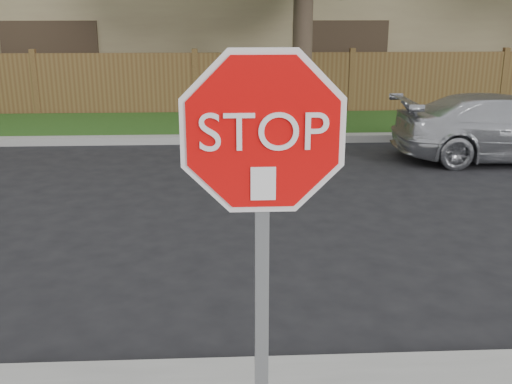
{
  "coord_description": "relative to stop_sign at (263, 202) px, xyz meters",
  "views": [
    {
      "loc": [
        0.76,
        -4.02,
        2.66
      ],
      "look_at": [
        0.92,
        -0.9,
        1.7
      ],
      "focal_mm": 42.0,
      "sensor_mm": 36.0,
      "label": 1
    }
  ],
  "objects": [
    {
      "name": "ground",
      "position": [
        -0.92,
        1.48,
        -1.83
      ],
      "size": [
        90.0,
        90.0,
        0.0
      ],
      "primitive_type": "plane",
      "color": "black",
      "rests_on": "ground"
    },
    {
      "name": "far_curb",
      "position": [
        -0.92,
        9.63,
        -1.75
      ],
      "size": [
        70.0,
        0.3,
        0.15
      ],
      "primitive_type": "cube",
      "color": "gray",
      "rests_on": "ground"
    },
    {
      "name": "grass_strip",
      "position": [
        -0.92,
        11.28,
        -1.77
      ],
      "size": [
        70.0,
        3.0,
        0.12
      ],
      "primitive_type": "cube",
      "color": "#1E4714",
      "rests_on": "ground"
    },
    {
      "name": "fence",
      "position": [
        -0.92,
        12.88,
        -1.03
      ],
      "size": [
        70.0,
        0.12,
        1.6
      ],
      "primitive_type": "cube",
      "color": "brown",
      "rests_on": "ground"
    },
    {
      "name": "stop_sign",
      "position": [
        0.0,
        0.0,
        0.0
      ],
      "size": [
        1.01,
        0.13,
        2.55
      ],
      "color": "gray",
      "rests_on": "sidewalk_near"
    },
    {
      "name": "sedan_right",
      "position": [
        4.94,
        7.92,
        -1.24
      ],
      "size": [
        4.12,
        1.75,
        1.18
      ],
      "primitive_type": "imported",
      "rotation": [
        0.0,
        0.0,
        1.55
      ],
      "color": "#B8BAC0",
      "rests_on": "ground"
    }
  ]
}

